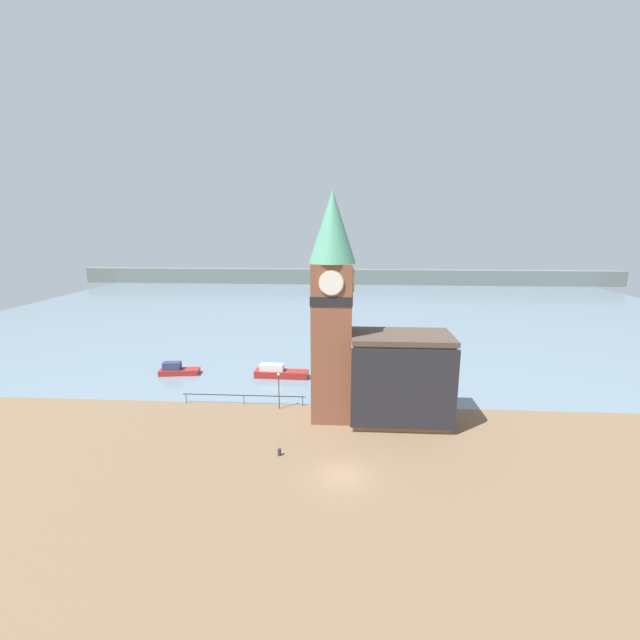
% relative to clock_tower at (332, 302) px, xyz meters
% --- Properties ---
extents(ground_plane, '(160.00, 160.00, 0.00)m').
position_rel_clock_tower_xyz_m(ground_plane, '(1.37, -10.75, -12.06)').
color(ground_plane, brown).
extents(water, '(160.00, 120.00, 0.00)m').
position_rel_clock_tower_xyz_m(water, '(1.37, 62.80, -12.07)').
color(water, slate).
rests_on(water, ground_plane).
extents(far_shoreline, '(180.00, 3.00, 5.00)m').
position_rel_clock_tower_xyz_m(far_shoreline, '(1.37, 102.80, -9.56)').
color(far_shoreline, slate).
rests_on(far_shoreline, water).
extents(pier_railing, '(13.69, 0.08, 1.09)m').
position_rel_clock_tower_xyz_m(pier_railing, '(-9.81, 2.55, -11.09)').
color(pier_railing, '#232328').
rests_on(pier_railing, ground_plane).
extents(clock_tower, '(4.50, 4.50, 22.67)m').
position_rel_clock_tower_xyz_m(clock_tower, '(0.00, 0.00, 0.00)').
color(clock_tower, brown).
rests_on(clock_tower, ground_plane).
extents(pier_building, '(9.88, 6.01, 9.06)m').
position_rel_clock_tower_xyz_m(pier_building, '(6.87, -0.45, -7.51)').
color(pier_building, '#935B42').
rests_on(pier_building, ground_plane).
extents(boat_near, '(7.03, 1.99, 1.74)m').
position_rel_clock_tower_xyz_m(boat_near, '(-7.23, 11.44, -11.42)').
color(boat_near, maroon).
rests_on(boat_near, water).
extents(boat_far, '(5.35, 2.44, 1.71)m').
position_rel_clock_tower_xyz_m(boat_far, '(-20.98, 11.64, -11.45)').
color(boat_far, maroon).
rests_on(boat_far, water).
extents(mooring_bollard_near, '(0.32, 0.32, 0.71)m').
position_rel_clock_tower_xyz_m(mooring_bollard_near, '(-4.20, -7.92, -11.68)').
color(mooring_bollard_near, '#2D2D33').
rests_on(mooring_bollard_near, ground_plane).
extents(lamp_post, '(0.32, 0.32, 4.09)m').
position_rel_clock_tower_xyz_m(lamp_post, '(-5.71, 1.65, -9.22)').
color(lamp_post, '#2D2D33').
rests_on(lamp_post, ground_plane).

